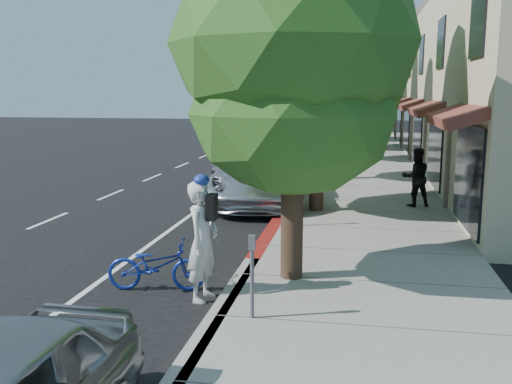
% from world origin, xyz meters
% --- Properties ---
extents(ground, '(120.00, 120.00, 0.00)m').
position_xyz_m(ground, '(0.00, 0.00, 0.00)').
color(ground, black).
rests_on(ground, ground).
extents(sidewalk, '(4.60, 56.00, 0.15)m').
position_xyz_m(sidewalk, '(2.30, 8.00, 0.07)').
color(sidewalk, gray).
rests_on(sidewalk, ground).
extents(curb, '(0.30, 56.00, 0.15)m').
position_xyz_m(curb, '(0.00, 8.00, 0.07)').
color(curb, '#9E998E').
rests_on(curb, ground).
extents(curb_red_segment, '(0.32, 4.00, 0.15)m').
position_xyz_m(curb_red_segment, '(0.00, 1.00, 0.07)').
color(curb_red_segment, maroon).
rests_on(curb_red_segment, ground).
extents(street_tree_0, '(4.25, 4.25, 6.75)m').
position_xyz_m(street_tree_0, '(0.90, -2.00, 4.14)').
color(street_tree_0, black).
rests_on(street_tree_0, ground).
extents(street_tree_1, '(5.43, 5.43, 7.65)m').
position_xyz_m(street_tree_1, '(0.90, 4.00, 4.56)').
color(street_tree_1, black).
rests_on(street_tree_1, ground).
extents(street_tree_2, '(3.86, 3.86, 7.31)m').
position_xyz_m(street_tree_2, '(0.90, 10.00, 4.64)').
color(street_tree_2, black).
rests_on(street_tree_2, ground).
extents(street_tree_3, '(4.28, 4.28, 8.09)m').
position_xyz_m(street_tree_3, '(0.90, 16.00, 5.14)').
color(street_tree_3, black).
rests_on(street_tree_3, ground).
extents(street_tree_4, '(4.99, 4.99, 7.05)m').
position_xyz_m(street_tree_4, '(0.90, 22.00, 4.20)').
color(street_tree_4, black).
rests_on(street_tree_4, ground).
extents(street_tree_5, '(4.90, 4.90, 7.20)m').
position_xyz_m(street_tree_5, '(0.90, 28.00, 4.34)').
color(street_tree_5, black).
rests_on(street_tree_5, ground).
extents(cyclist, '(0.58, 0.80, 2.01)m').
position_xyz_m(cyclist, '(-0.47, -3.00, 1.01)').
color(cyclist, silver).
rests_on(cyclist, ground).
extents(bicycle, '(1.78, 0.83, 0.90)m').
position_xyz_m(bicycle, '(-1.40, -2.71, 0.45)').
color(bicycle, navy).
rests_on(bicycle, ground).
extents(silver_suv, '(3.46, 6.31, 1.68)m').
position_xyz_m(silver_suv, '(-1.02, 5.50, 0.84)').
color(silver_suv, silver).
rests_on(silver_suv, ground).
extents(dark_sedan, '(1.93, 4.46, 1.43)m').
position_xyz_m(dark_sedan, '(-2.20, 9.82, 0.71)').
color(dark_sedan, '#222427').
rests_on(dark_sedan, ground).
extents(white_pickup, '(2.56, 5.97, 1.71)m').
position_xyz_m(white_pickup, '(-0.50, 17.71, 0.86)').
color(white_pickup, white).
rests_on(white_pickup, ground).
extents(dark_suv_far, '(2.58, 5.26, 1.73)m').
position_xyz_m(dark_suv_far, '(-2.20, 27.03, 0.86)').
color(dark_suv_far, black).
rests_on(dark_suv_far, ground).
extents(pedestrian, '(0.95, 0.82, 1.70)m').
position_xyz_m(pedestrian, '(3.70, 5.06, 1.00)').
color(pedestrian, black).
rests_on(pedestrian, sidewalk).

